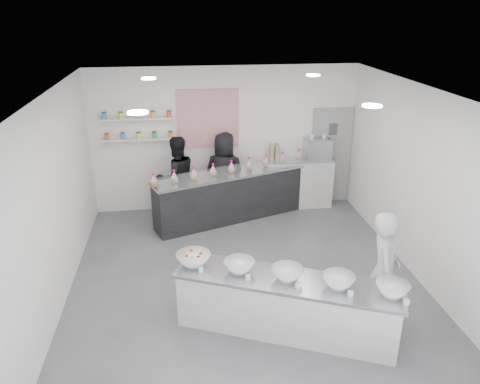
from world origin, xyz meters
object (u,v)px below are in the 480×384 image
Objects in this scene: staff_right at (224,174)px; espresso_machine at (317,149)px; prep_counter at (286,305)px; staff_left at (177,178)px; back_bar at (232,196)px; espresso_ledge at (298,183)px; woman_prep at (383,271)px.

espresso_machine is at bearing -156.53° from staff_right.
espresso_machine reaches higher than prep_counter.
prep_counter is 3.97m from staff_right.
staff_left is at bearing 133.49° from prep_counter.
back_bar is 5.92× the size of espresso_machine.
espresso_machine is at bearing 0.00° from espresso_ledge.
back_bar is at bearing 128.08° from staff_right.
espresso_ledge is 0.83× the size of staff_right.
back_bar is at bearing 43.24° from woman_prep.
staff_right is (0.97, 0.05, 0.01)m from staff_left.
back_bar is 1.85× the size of staff_right.
back_bar is 0.49m from staff_right.
staff_right is (-1.72, 3.95, 0.03)m from woman_prep.
prep_counter is 1.70× the size of staff_right.
espresso_ledge reaches higher than prep_counter.
prep_counter is 1.73× the size of staff_left.
woman_prep is (1.30, -0.03, 0.44)m from prep_counter.
back_bar is at bearing 118.64° from prep_counter.
espresso_ledge is 0.84m from espresso_machine.
back_bar is (-0.31, 3.62, 0.10)m from prep_counter.
prep_counter is 0.92× the size of back_bar.
espresso_ledge is at bearing 164.62° from staff_left.
woman_prep reaches higher than espresso_machine.
back_bar is 1.92× the size of woman_prep.
woman_prep is (0.10, -4.13, 0.30)m from espresso_ledge.
espresso_ledge is at bearing 97.49° from prep_counter.
espresso_ledge is (1.19, 4.10, 0.13)m from prep_counter.
prep_counter is 3.63m from back_bar.
woman_prep is at bearing -86.59° from back_bar.
espresso_machine is 3.01m from staff_left.
espresso_ledge is 2.62m from staff_left.
back_bar is at bearing -165.64° from espresso_machine.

